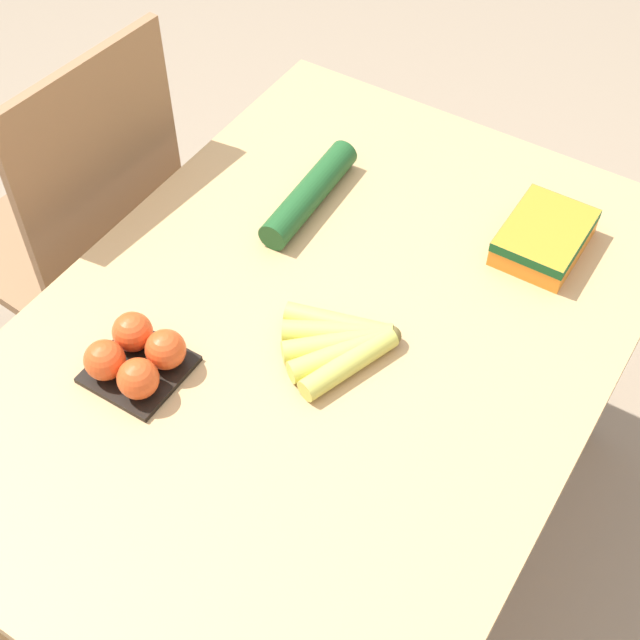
# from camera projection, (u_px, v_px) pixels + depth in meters

# --- Properties ---
(ground_plane) EXTENTS (12.00, 12.00, 0.00)m
(ground_plane) POSITION_uv_depth(u_px,v_px,m) (320.00, 535.00, 2.00)
(ground_plane) COLOR gray
(dining_table) EXTENTS (1.26, 0.89, 0.72)m
(dining_table) POSITION_uv_depth(u_px,v_px,m) (320.00, 368.00, 1.52)
(dining_table) COLOR tan
(dining_table) RESTS_ON ground_plane
(chair) EXTENTS (0.45, 0.43, 0.98)m
(chair) POSITION_uv_depth(u_px,v_px,m) (82.00, 235.00, 1.90)
(chair) COLOR #8E6642
(chair) RESTS_ON ground_plane
(banana_bunch) EXTENTS (0.19, 0.19, 0.04)m
(banana_bunch) POSITION_uv_depth(u_px,v_px,m) (342.00, 344.00, 1.41)
(banana_bunch) COLOR brown
(banana_bunch) RESTS_ON dining_table
(tomato_pack) EXTENTS (0.14, 0.14, 0.07)m
(tomato_pack) POSITION_uv_depth(u_px,v_px,m) (136.00, 357.00, 1.37)
(tomato_pack) COLOR black
(tomato_pack) RESTS_ON dining_table
(carrot_bag) EXTENTS (0.18, 0.13, 0.05)m
(carrot_bag) POSITION_uv_depth(u_px,v_px,m) (545.00, 235.00, 1.55)
(carrot_bag) COLOR orange
(carrot_bag) RESTS_ON dining_table
(cucumber_near) EXTENTS (0.27, 0.07, 0.05)m
(cucumber_near) POSITION_uv_depth(u_px,v_px,m) (310.00, 194.00, 1.63)
(cucumber_near) COLOR #1E5123
(cucumber_near) RESTS_ON dining_table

